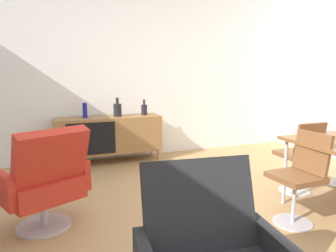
% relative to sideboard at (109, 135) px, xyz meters
% --- Properties ---
extents(ground_plane, '(8.32, 8.32, 0.00)m').
position_rel_sideboard_xyz_m(ground_plane, '(0.33, -2.30, -0.44)').
color(ground_plane, tan).
extents(wall_back, '(6.80, 0.12, 2.80)m').
position_rel_sideboard_xyz_m(wall_back, '(0.33, 0.30, 0.96)').
color(wall_back, white).
rests_on(wall_back, ground_plane).
extents(sideboard, '(1.60, 0.45, 0.72)m').
position_rel_sideboard_xyz_m(sideboard, '(0.00, 0.00, 0.00)').
color(sideboard, olive).
rests_on(sideboard, ground_plane).
extents(vase_cobalt, '(0.10, 0.10, 0.25)m').
position_rel_sideboard_xyz_m(vase_cobalt, '(0.58, 0.00, 0.37)').
color(vase_cobalt, black).
rests_on(vase_cobalt, sideboard).
extents(vase_sculptural_dark, '(0.07, 0.07, 0.23)m').
position_rel_sideboard_xyz_m(vase_sculptural_dark, '(-0.35, 0.00, 0.39)').
color(vase_sculptural_dark, navy).
rests_on(vase_sculptural_dark, sideboard).
extents(vase_ceramic_small, '(0.12, 0.12, 0.29)m').
position_rel_sideboard_xyz_m(vase_ceramic_small, '(0.14, 0.00, 0.39)').
color(vase_ceramic_small, black).
rests_on(vase_ceramic_small, sideboard).
extents(dining_chair_back_left, '(0.41, 0.43, 0.86)m').
position_rel_sideboard_xyz_m(dining_chair_back_left, '(1.83, -2.07, 0.03)').
color(dining_chair_back_left, brown).
rests_on(dining_chair_back_left, ground_plane).
extents(dining_chair_near_window, '(0.44, 0.41, 0.86)m').
position_rel_sideboard_xyz_m(dining_chair_near_window, '(1.29, -2.62, 0.03)').
color(dining_chair_near_window, brown).
rests_on(dining_chair_near_window, ground_plane).
extents(lounge_chair_red, '(0.86, 0.85, 0.95)m').
position_rel_sideboard_xyz_m(lounge_chair_red, '(-0.92, -1.92, 0.03)').
color(lounge_chair_red, red).
rests_on(lounge_chair_red, ground_plane).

